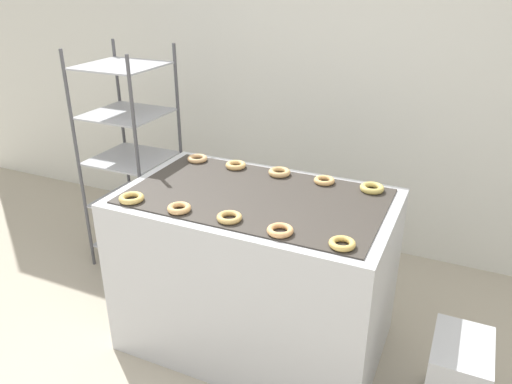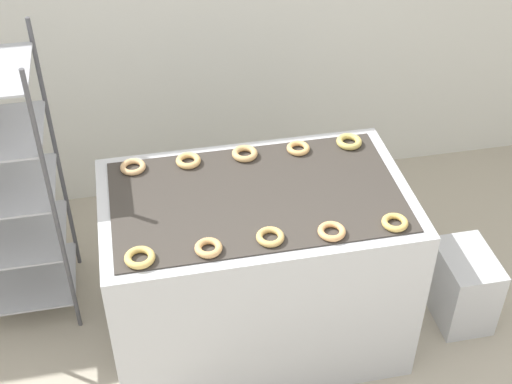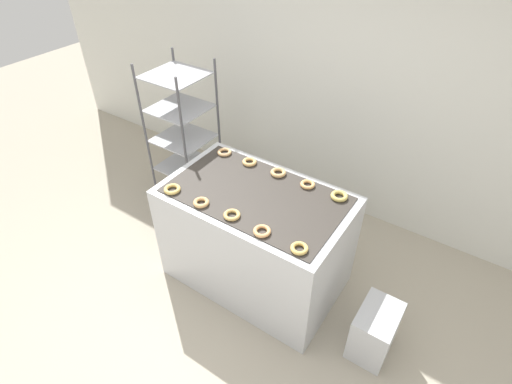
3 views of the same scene
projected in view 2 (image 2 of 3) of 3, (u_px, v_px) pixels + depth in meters
The scene contains 13 objects.
fryer_machine at pixel (256, 269), 3.69m from camera, with size 1.49×0.91×0.98m.
baking_rack_cart at pixel (4, 188), 3.67m from camera, with size 0.55×0.54×1.63m.
glaze_bin at pixel (462, 286), 3.96m from camera, with size 0.28×0.40×0.44m.
donut_near_leftmost at pixel (140, 258), 3.03m from camera, with size 0.13×0.13×0.03m, color #DEB861.
donut_near_left at pixel (208, 248), 3.08m from camera, with size 0.12×0.12×0.03m, color tan.
donut_near_center at pixel (270, 237), 3.13m from camera, with size 0.13×0.13×0.03m, color tan.
donut_near_right at pixel (332, 231), 3.16m from camera, with size 0.13×0.13×0.03m, color #E9A868.
donut_near_rightmost at pixel (395, 223), 3.21m from camera, with size 0.12×0.12×0.03m, color #E0B75D.
donut_far_leftmost at pixel (133, 167), 3.54m from camera, with size 0.13×0.13×0.03m, color tan.
donut_far_left at pixel (188, 161), 3.58m from camera, with size 0.13×0.13×0.03m, color #E9B56B.
donut_far_center at pixel (245, 154), 3.62m from camera, with size 0.13×0.13×0.03m, color tan.
donut_far_right at pixel (298, 148), 3.67m from camera, with size 0.12×0.12×0.03m, color #E8AF69.
donut_far_rightmost at pixel (349, 142), 3.71m from camera, with size 0.13×0.13×0.03m, color #D7BE61.
Camera 2 is at (-0.52, -1.88, 3.10)m, focal length 50.00 mm.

